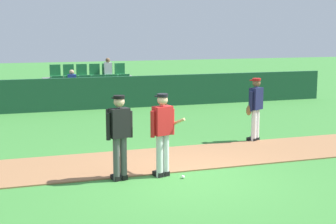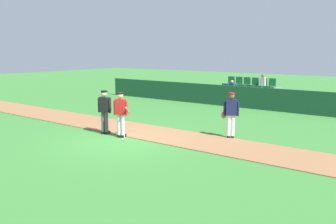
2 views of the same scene
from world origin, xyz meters
name	(u,v)px [view 1 (image 1 of 2)]	position (x,y,z in m)	size (l,w,h in m)	color
ground_plane	(182,178)	(0.00, 0.00, 0.00)	(80.00, 80.00, 0.00)	#387A33
infield_dirt_path	(160,160)	(0.00, 1.54, 0.01)	(28.00, 2.24, 0.03)	#936642
dugout_fence	(97,93)	(0.00, 9.71, 0.63)	(20.00, 0.16, 1.26)	#19472D
stadium_bleachers	(91,92)	(0.00, 11.16, 0.49)	(3.90, 2.10, 1.90)	slate
batter_red_jersey	(163,131)	(-0.33, 0.28, 0.97)	(0.74, 0.69, 1.76)	silver
umpire_home_plate	(119,132)	(-1.25, 0.31, 1.00)	(0.58, 0.37, 1.76)	#4C4C4C
runner_navy_jersey	(255,107)	(3.12, 2.66, 0.96)	(0.64, 0.43, 1.76)	white
baseball	(183,177)	(0.02, -0.02, 0.04)	(0.07, 0.07, 0.07)	white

